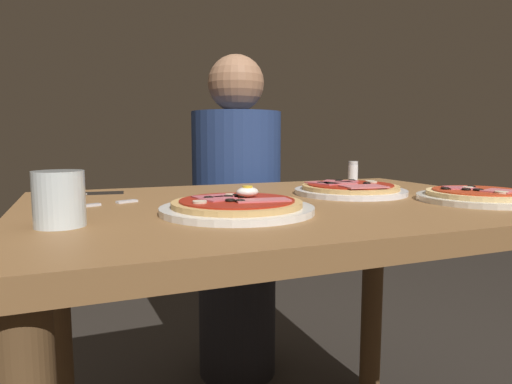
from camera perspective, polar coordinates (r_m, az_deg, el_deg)
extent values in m
cube|color=olive|center=(0.99, 3.64, -2.28)|extent=(1.10, 0.78, 0.04)
cylinder|color=brown|center=(1.33, -23.96, -17.32)|extent=(0.07, 0.07, 0.71)
cylinder|color=brown|center=(1.61, 14.60, -12.63)|extent=(0.07, 0.07, 0.71)
cylinder|color=white|center=(0.83, -2.42, -2.25)|extent=(0.29, 0.29, 0.01)
cylinder|color=tan|center=(0.83, -2.43, -1.50)|extent=(0.24, 0.24, 0.01)
cylinder|color=#A82314|center=(0.83, -2.43, -1.06)|extent=(0.21, 0.21, 0.00)
torus|color=black|center=(0.84, -6.07, -0.73)|extent=(0.02, 0.02, 0.00)
torus|color=black|center=(0.80, -3.31, -1.06)|extent=(0.02, 0.02, 0.00)
torus|color=black|center=(0.86, -1.73, -0.57)|extent=(0.02, 0.02, 0.00)
torus|color=black|center=(0.87, -2.42, -0.43)|extent=(0.02, 0.02, 0.00)
torus|color=black|center=(0.79, -2.05, -1.15)|extent=(0.02, 0.02, 0.00)
torus|color=black|center=(0.85, -3.57, -0.59)|extent=(0.02, 0.02, 0.00)
cube|color=#C65B66|center=(0.86, -5.58, -0.58)|extent=(0.08, 0.05, 0.00)
cube|color=#C65B66|center=(0.83, -4.91, -0.88)|extent=(0.07, 0.07, 0.00)
cube|color=#D16B70|center=(0.81, 0.83, -1.05)|extent=(0.10, 0.05, 0.00)
cylinder|color=beige|center=(0.88, -3.40, -0.36)|extent=(0.02, 0.02, 0.00)
cylinder|color=beige|center=(0.79, -7.21, -1.27)|extent=(0.03, 0.03, 0.00)
ellipsoid|color=white|center=(0.86, -1.10, 0.00)|extent=(0.04, 0.03, 0.02)
cylinder|color=yellow|center=(0.86, -1.10, 0.66)|extent=(0.02, 0.02, 0.00)
cylinder|color=white|center=(1.13, 11.93, 0.06)|extent=(0.28, 0.28, 0.01)
cylinder|color=tan|center=(1.13, 11.94, 0.61)|extent=(0.24, 0.24, 0.01)
cylinder|color=#A82314|center=(1.13, 11.95, 0.94)|extent=(0.21, 0.21, 0.00)
torus|color=black|center=(1.21, 12.13, 1.46)|extent=(0.02, 0.02, 0.00)
torus|color=black|center=(1.11, 9.50, 1.07)|extent=(0.02, 0.02, 0.00)
torus|color=black|center=(1.14, 13.98, 1.09)|extent=(0.02, 0.02, 0.00)
torus|color=black|center=(1.13, 8.25, 1.17)|extent=(0.02, 0.02, 0.00)
torus|color=black|center=(1.18, 10.45, 1.40)|extent=(0.02, 0.02, 0.00)
torus|color=black|center=(1.20, 10.61, 1.47)|extent=(0.02, 0.02, 0.00)
cube|color=#C65B66|center=(1.13, 8.54, 1.13)|extent=(0.07, 0.09, 0.00)
cube|color=#C65B66|center=(1.18, 10.77, 1.33)|extent=(0.09, 0.09, 0.00)
cube|color=#D16B70|center=(1.13, 10.47, 1.13)|extent=(0.09, 0.06, 0.00)
cube|color=#D16B70|center=(1.07, 13.56, 0.70)|extent=(0.11, 0.08, 0.00)
cylinder|color=beige|center=(1.17, 14.63, 1.23)|extent=(0.02, 0.02, 0.00)
cylinder|color=beige|center=(1.19, 14.34, 1.33)|extent=(0.02, 0.02, 0.00)
cylinder|color=silver|center=(1.10, 26.56, -0.73)|extent=(0.26, 0.26, 0.01)
cylinder|color=#E5C17F|center=(1.10, 26.59, -0.16)|extent=(0.22, 0.22, 0.01)
cylinder|color=red|center=(1.10, 26.60, 0.17)|extent=(0.19, 0.19, 0.00)
torus|color=black|center=(1.08, 26.58, 0.24)|extent=(0.02, 0.02, 0.00)
torus|color=black|center=(1.08, 26.44, 0.26)|extent=(0.02, 0.02, 0.00)
torus|color=black|center=(1.14, 25.77, 0.60)|extent=(0.02, 0.02, 0.00)
torus|color=black|center=(1.08, 25.26, 0.31)|extent=(0.02, 0.02, 0.00)
torus|color=black|center=(1.08, 22.98, 0.43)|extent=(0.02, 0.02, 0.00)
cube|color=#C65B66|center=(1.11, 24.60, 0.50)|extent=(0.08, 0.08, 0.00)
cube|color=#D16B70|center=(1.08, 28.66, 0.13)|extent=(0.08, 0.08, 0.00)
cylinder|color=beige|center=(1.11, 25.44, 0.50)|extent=(0.02, 0.02, 0.00)
cylinder|color=beige|center=(1.05, 28.84, -0.03)|extent=(0.03, 0.03, 0.00)
cylinder|color=silver|center=(0.76, -23.84, -0.80)|extent=(0.08, 0.08, 0.09)
cylinder|color=silver|center=(0.77, -23.75, -2.61)|extent=(0.07, 0.07, 0.04)
cube|color=silver|center=(0.96, -21.35, -1.68)|extent=(0.07, 0.04, 0.00)
cube|color=silver|center=(1.00, -15.99, -1.20)|extent=(0.04, 0.02, 0.00)
cube|color=silver|center=(1.00, -16.10, -1.18)|extent=(0.04, 0.02, 0.00)
cube|color=silver|center=(1.00, -16.22, -1.15)|extent=(0.04, 0.02, 0.00)
cube|color=silver|center=(1.01, -16.34, -1.12)|extent=(0.04, 0.02, 0.00)
cube|color=silver|center=(1.18, -23.38, -0.27)|extent=(0.11, 0.03, 0.00)
cube|color=black|center=(1.17, -18.76, -0.12)|extent=(0.09, 0.03, 0.01)
cylinder|color=white|center=(1.42, 12.28, 2.27)|extent=(0.03, 0.03, 0.05)
cylinder|color=silver|center=(1.42, 12.31, 3.62)|extent=(0.03, 0.03, 0.01)
cylinder|color=black|center=(1.75, -2.41, -15.18)|extent=(0.29, 0.29, 0.46)
cylinder|color=navy|center=(1.63, -2.50, 1.01)|extent=(0.32, 0.32, 0.52)
sphere|color=#9E7051|center=(1.63, -2.57, 13.70)|extent=(0.20, 0.20, 0.20)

